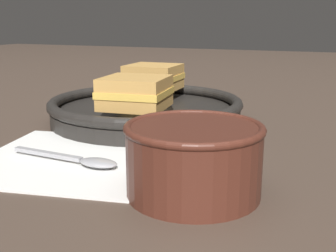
{
  "coord_description": "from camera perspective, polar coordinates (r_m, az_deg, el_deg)",
  "views": [
    {
      "loc": [
        0.25,
        -0.45,
        0.17
      ],
      "look_at": [
        0.04,
        0.03,
        0.04
      ],
      "focal_mm": 45.0,
      "sensor_mm": 36.0,
      "label": 1
    }
  ],
  "objects": [
    {
      "name": "soup_bowl",
      "position": [
        0.41,
        3.5,
        -3.89
      ],
      "size": [
        0.14,
        0.14,
        0.07
      ],
      "color": "#4C2319",
      "rests_on": "ground_plane"
    },
    {
      "name": "ground_plane",
      "position": [
        0.54,
        -5.46,
        -4.27
      ],
      "size": [
        4.0,
        4.0,
        0.0
      ],
      "primitive_type": "plane",
      "color": "#47382D"
    },
    {
      "name": "spoon",
      "position": [
        0.51,
        -11.35,
        -4.56
      ],
      "size": [
        0.15,
        0.03,
        0.01
      ],
      "rotation": [
        0.0,
        0.0,
        -0.05
      ],
      "color": "#9E9EA3",
      "rests_on": "napkin"
    },
    {
      "name": "sandwich_near_right",
      "position": [
        0.63,
        -4.44,
        4.55
      ],
      "size": [
        0.11,
        0.1,
        0.05
      ],
      "rotation": [
        0.0,
        0.0,
        6.41
      ],
      "color": "#C18E47",
      "rests_on": "skillet"
    },
    {
      "name": "sandwich_near_left",
      "position": [
        0.8,
        -1.98,
        6.65
      ],
      "size": [
        0.1,
        0.1,
        0.05
      ],
      "rotation": [
        0.0,
        0.0,
        3.18
      ],
      "color": "#C18E47",
      "rests_on": "skillet"
    },
    {
      "name": "napkin",
      "position": [
        0.53,
        -11.04,
        -4.35
      ],
      "size": [
        0.3,
        0.27,
        0.0
      ],
      "color": "white",
      "rests_on": "ground_plane"
    },
    {
      "name": "skillet",
      "position": [
        0.72,
        -3.02,
        2.28
      ],
      "size": [
        0.33,
        0.33,
        0.04
      ],
      "color": "black",
      "rests_on": "ground_plane"
    }
  ]
}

